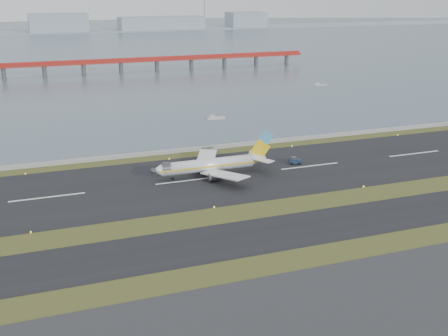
{
  "coord_description": "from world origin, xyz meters",
  "views": [
    {
      "loc": [
        -43.93,
        -119.48,
        54.57
      ],
      "look_at": [
        8.03,
        22.0,
        5.49
      ],
      "focal_mm": 45.0,
      "sensor_mm": 36.0,
      "label": 1
    }
  ],
  "objects": [
    {
      "name": "red_pier",
      "position": [
        20.0,
        250.0,
        7.28
      ],
      "size": [
        260.0,
        5.0,
        10.2
      ],
      "color": "maroon",
      "rests_on": "ground"
    },
    {
      "name": "runway_strip",
      "position": [
        0.0,
        30.0,
        0.05
      ],
      "size": [
        1000.0,
        45.0,
        0.1
      ],
      "primitive_type": "cube",
      "color": "black",
      "rests_on": "ground"
    },
    {
      "name": "taxiway_strip",
      "position": [
        0.0,
        -12.0,
        0.05
      ],
      "size": [
        1000.0,
        18.0,
        0.1
      ],
      "primitive_type": "cube",
      "color": "black",
      "rests_on": "ground"
    },
    {
      "name": "seawall",
      "position": [
        0.0,
        60.0,
        0.5
      ],
      "size": [
        1000.0,
        2.5,
        1.0
      ],
      "primitive_type": "cube",
      "color": "#989893",
      "rests_on": "ground"
    },
    {
      "name": "bay_water",
      "position": [
        0.0,
        460.0,
        0.0
      ],
      "size": [
        1400.0,
        800.0,
        1.3
      ],
      "primitive_type": "cube",
      "color": "#495C68",
      "rests_on": "ground"
    },
    {
      "name": "workboat_near",
      "position": [
        33.64,
        102.59,
        0.6
      ],
      "size": [
        8.08,
        3.48,
        1.9
      ],
      "rotation": [
        0.0,
        0.0,
        -0.13
      ],
      "color": "#B5B4B9",
      "rests_on": "ground"
    },
    {
      "name": "ground",
      "position": [
        0.0,
        0.0,
        0.0
      ],
      "size": [
        1000.0,
        1000.0,
        0.0
      ],
      "primitive_type": "plane",
      "color": "#394A1A",
      "rests_on": "ground"
    },
    {
      "name": "airliner",
      "position": [
        8.19,
        32.21,
        3.46
      ],
      "size": [
        38.52,
        32.89,
        12.8
      ],
      "color": "white",
      "rests_on": "ground"
    },
    {
      "name": "workboat_far",
      "position": [
        117.77,
        161.61,
        0.57
      ],
      "size": [
        7.78,
        5.05,
        1.81
      ],
      "rotation": [
        0.0,
        0.0,
        -0.4
      ],
      "color": "#B5B4B9",
      "rests_on": "ground"
    },
    {
      "name": "pushback_tug",
      "position": [
        36.6,
        33.91,
        1.13
      ],
      "size": [
        4.04,
        2.96,
        2.32
      ],
      "rotation": [
        0.0,
        0.0,
        -0.27
      ],
      "color": "#16273D",
      "rests_on": "ground"
    },
    {
      "name": "far_shoreline",
      "position": [
        13.62,
        620.0,
        6.07
      ],
      "size": [
        1400.0,
        80.0,
        60.5
      ],
      "color": "#929EAC",
      "rests_on": "ground"
    }
  ]
}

